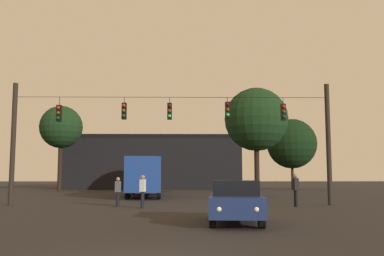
% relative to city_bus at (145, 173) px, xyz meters
% --- Properties ---
extents(ground_plane, '(168.00, 168.00, 0.00)m').
position_rel_city_bus_xyz_m(ground_plane, '(2.46, -1.71, -1.87)').
color(ground_plane, black).
rests_on(ground_plane, ground).
extents(overhead_signal_span, '(18.44, 0.44, 7.02)m').
position_rel_city_bus_xyz_m(overhead_signal_span, '(2.48, -10.09, 2.25)').
color(overhead_signal_span, black).
rests_on(overhead_signal_span, ground).
extents(city_bus, '(3.21, 11.14, 3.00)m').
position_rel_city_bus_xyz_m(city_bus, '(0.00, 0.00, 0.00)').
color(city_bus, navy).
rests_on(city_bus, ground).
extents(car_near_right, '(2.15, 4.45, 1.52)m').
position_rel_city_bus_xyz_m(car_near_right, '(5.04, -19.28, -1.07)').
color(car_near_right, navy).
rests_on(car_near_right, ground).
extents(pedestrian_crossing_left, '(0.28, 0.39, 1.59)m').
position_rel_city_bus_xyz_m(pedestrian_crossing_left, '(-0.40, -11.23, -0.97)').
color(pedestrian_crossing_left, black).
rests_on(pedestrian_crossing_left, ground).
extents(pedestrian_crossing_center, '(0.30, 0.40, 1.78)m').
position_rel_city_bus_xyz_m(pedestrian_crossing_center, '(9.25, -11.28, -0.85)').
color(pedestrian_crossing_center, black).
rests_on(pedestrian_crossing_center, ground).
extents(pedestrian_crossing_right, '(0.32, 0.41, 1.71)m').
position_rel_city_bus_xyz_m(pedestrian_crossing_right, '(1.03, -12.15, -0.89)').
color(pedestrian_crossing_right, black).
rests_on(pedestrian_crossing_right, ground).
extents(corner_building, '(20.92, 13.25, 6.48)m').
position_rel_city_bus_xyz_m(corner_building, '(-0.58, 22.07, 1.37)').
color(corner_building, black).
rests_on(corner_building, ground).
extents(tree_left_silhouette, '(4.48, 4.48, 9.01)m').
position_rel_city_bus_xyz_m(tree_left_silhouette, '(-9.90, 10.79, 4.85)').
color(tree_left_silhouette, black).
rests_on(tree_left_silhouette, ground).
extents(tree_behind_building, '(5.10, 5.10, 8.72)m').
position_rel_city_bus_xyz_m(tree_behind_building, '(8.95, -0.48, 4.28)').
color(tree_behind_building, black).
rests_on(tree_behind_building, ground).
extents(tree_right_far, '(6.03, 6.03, 8.52)m').
position_rel_city_bus_xyz_m(tree_right_far, '(16.22, 17.41, 3.63)').
color(tree_right_far, '#2D2116').
rests_on(tree_right_far, ground).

